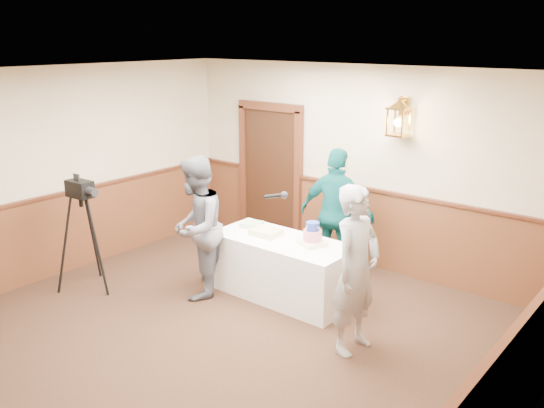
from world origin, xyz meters
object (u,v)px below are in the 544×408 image
(sheet_cake_green, at_px, (252,224))
(assistant_p, at_px, (337,214))
(display_table, at_px, (282,268))
(tv_camera_rig, at_px, (85,241))
(tiered_cake, at_px, (313,236))
(baker, at_px, (356,270))
(sheet_cake_yellow, at_px, (266,232))
(interviewer, at_px, (196,228))

(sheet_cake_green, bearing_deg, assistant_p, 45.57)
(display_table, bearing_deg, tv_camera_rig, -146.00)
(sheet_cake_green, height_order, tv_camera_rig, tv_camera_rig)
(tiered_cake, height_order, assistant_p, assistant_p)
(sheet_cake_green, bearing_deg, tv_camera_rig, -133.91)
(display_table, bearing_deg, baker, -21.46)
(sheet_cake_yellow, distance_m, tv_camera_rig, 2.31)
(tiered_cake, distance_m, sheet_cake_yellow, 0.67)
(interviewer, bearing_deg, sheet_cake_yellow, 109.77)
(sheet_cake_yellow, bearing_deg, interviewer, -132.52)
(assistant_p, xyz_separation_m, tv_camera_rig, (-2.28, -2.35, -0.24))
(tiered_cake, xyz_separation_m, sheet_cake_yellow, (-0.66, -0.08, -0.08))
(sheet_cake_yellow, height_order, tv_camera_rig, tv_camera_rig)
(tv_camera_rig, bearing_deg, sheet_cake_yellow, 34.55)
(display_table, height_order, tiered_cake, tiered_cake)
(display_table, distance_m, tiered_cake, 0.64)
(sheet_cake_yellow, distance_m, assistant_p, 1.05)
(sheet_cake_yellow, relative_size, sheet_cake_green, 1.33)
(tv_camera_rig, bearing_deg, display_table, 31.05)
(tv_camera_rig, bearing_deg, baker, 11.18)
(display_table, relative_size, tv_camera_rig, 1.25)
(baker, distance_m, tv_camera_rig, 3.58)
(tv_camera_rig, bearing_deg, tiered_cake, 27.80)
(sheet_cake_yellow, relative_size, interviewer, 0.20)
(tiered_cake, relative_size, baker, 0.21)
(interviewer, bearing_deg, assistant_p, 119.25)
(tiered_cake, xyz_separation_m, baker, (0.97, -0.61, 0.02))
(tv_camera_rig, bearing_deg, interviewer, 28.71)
(baker, xyz_separation_m, assistant_p, (-1.18, 1.48, -0.00))
(assistant_p, bearing_deg, baker, 119.52)
(assistant_p, distance_m, tv_camera_rig, 3.28)
(display_table, relative_size, sheet_cake_yellow, 4.99)
(sheet_cake_yellow, bearing_deg, tiered_cake, 6.71)
(tv_camera_rig, bearing_deg, sheet_cake_green, 43.13)
(interviewer, height_order, assistant_p, interviewer)
(sheet_cake_green, height_order, interviewer, interviewer)
(sheet_cake_green, distance_m, interviewer, 0.81)
(tiered_cake, distance_m, interviewer, 1.43)
(baker, bearing_deg, display_table, 71.73)
(tiered_cake, height_order, sheet_cake_green, tiered_cake)
(assistant_p, bearing_deg, interviewer, 47.78)
(sheet_cake_yellow, bearing_deg, tv_camera_rig, -142.50)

